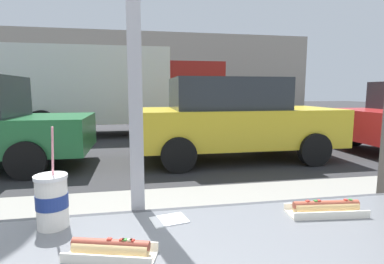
{
  "coord_description": "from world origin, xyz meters",
  "views": [
    {
      "loc": [
        0.0,
        -1.06,
        1.44
      ],
      "look_at": [
        0.56,
        1.92,
        1.03
      ],
      "focal_mm": 28.37,
      "sensor_mm": 36.0,
      "label": 1
    }
  ],
  "objects_px": {
    "hotdog_tray_far": "(325,208)",
    "box_truck": "(108,88)",
    "hotdog_tray_near": "(109,249)",
    "soda_cup_left": "(50,200)",
    "parked_car_yellow": "(232,118)"
  },
  "relations": [
    {
      "from": "hotdog_tray_near",
      "to": "parked_car_yellow",
      "type": "distance_m",
      "value": 5.68
    },
    {
      "from": "hotdog_tray_far",
      "to": "parked_car_yellow",
      "type": "bearing_deg",
      "value": 75.51
    },
    {
      "from": "box_truck",
      "to": "hotdog_tray_near",
      "type": "bearing_deg",
      "value": -85.26
    },
    {
      "from": "soda_cup_left",
      "to": "hotdog_tray_far",
      "type": "xyz_separation_m",
      "value": [
        0.94,
        -0.07,
        -0.07
      ]
    },
    {
      "from": "soda_cup_left",
      "to": "hotdog_tray_far",
      "type": "bearing_deg",
      "value": -4.19
    },
    {
      "from": "soda_cup_left",
      "to": "parked_car_yellow",
      "type": "xyz_separation_m",
      "value": [
        2.27,
        5.07,
        -0.22
      ]
    },
    {
      "from": "soda_cup_left",
      "to": "parked_car_yellow",
      "type": "height_order",
      "value": "parked_car_yellow"
    },
    {
      "from": "hotdog_tray_far",
      "to": "box_truck",
      "type": "distance_m",
      "value": 9.52
    },
    {
      "from": "box_truck",
      "to": "soda_cup_left",
      "type": "bearing_deg",
      "value": -86.37
    },
    {
      "from": "hotdog_tray_far",
      "to": "box_truck",
      "type": "bearing_deg",
      "value": 99.28
    },
    {
      "from": "hotdog_tray_near",
      "to": "hotdog_tray_far",
      "type": "relative_size",
      "value": 0.9
    },
    {
      "from": "soda_cup_left",
      "to": "hotdog_tray_near",
      "type": "distance_m",
      "value": 0.31
    },
    {
      "from": "hotdog_tray_near",
      "to": "parked_car_yellow",
      "type": "height_order",
      "value": "parked_car_yellow"
    },
    {
      "from": "parked_car_yellow",
      "to": "soda_cup_left",
      "type": "bearing_deg",
      "value": -114.13
    },
    {
      "from": "hotdog_tray_far",
      "to": "box_truck",
      "type": "height_order",
      "value": "box_truck"
    }
  ]
}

